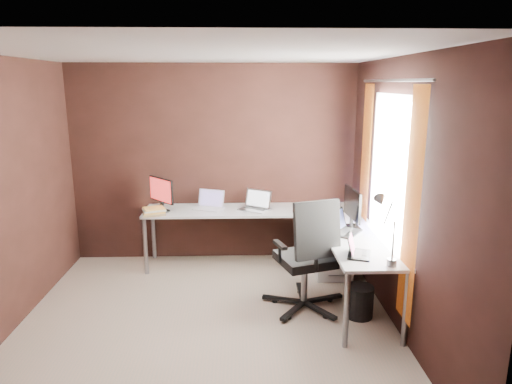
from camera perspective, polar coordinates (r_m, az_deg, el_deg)
room at (r=4.15m, az=-1.84°, el=-0.22°), size 3.60×3.60×2.50m
desk at (r=5.27m, az=3.64°, el=-4.00°), size 2.65×2.25×0.73m
drawer_pedestal at (r=5.58m, az=9.51°, el=-7.25°), size 0.42×0.50×0.60m
monitor_left at (r=5.68m, az=-11.77°, el=-0.01°), size 0.33×0.36×0.41m
monitor_right at (r=5.00m, az=11.97°, el=-1.69°), size 0.14×0.52×0.43m
laptop_white at (r=5.72m, az=-5.83°, el=-1.58°), size 0.40×0.34×0.23m
laptop_silver at (r=5.64m, az=-0.02°, el=-1.68°), size 0.43×0.40×0.24m
laptop_black_big at (r=4.87m, az=10.76°, el=-4.44°), size 0.41×0.43×0.23m
laptop_black_small at (r=4.27m, az=12.42°, el=-7.20°), size 0.27×0.33×0.19m
book_stack at (r=5.56m, az=-12.62°, el=-2.36°), size 0.31×0.28×0.08m
mouse_left at (r=5.62m, az=-11.10°, el=-2.36°), size 0.10×0.08×0.04m
mouse_corner at (r=5.54m, az=5.04°, el=-2.38°), size 0.10×0.07×0.04m
desk_lamp at (r=4.04m, az=15.77°, el=-3.44°), size 0.19×0.23×0.62m
office_chair at (r=4.72m, az=6.32°, el=-10.47°), size 0.66×0.70×1.18m
wastebasket at (r=4.74m, az=12.78°, el=-13.19°), size 0.32×0.32×0.32m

